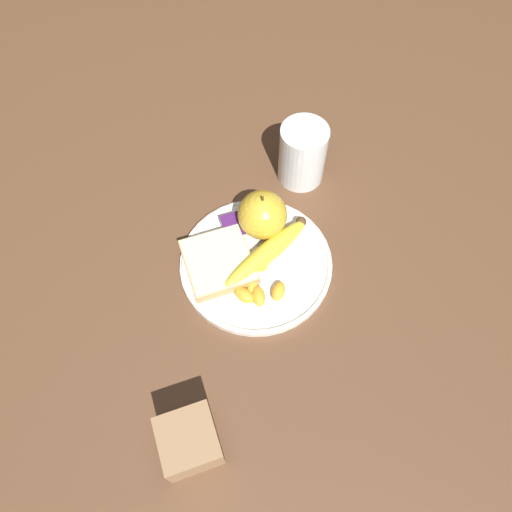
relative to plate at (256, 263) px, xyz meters
name	(u,v)px	position (x,y,z in m)	size (l,w,h in m)	color
ground_plane	(256,265)	(0.00, 0.00, -0.01)	(3.00, 3.00, 0.00)	brown
plate	(256,263)	(0.00, 0.00, 0.00)	(0.25, 0.25, 0.01)	silver
juice_glass	(302,155)	(0.15, -0.14, 0.05)	(0.08, 0.08, 0.11)	silver
apple	(262,215)	(0.06, -0.03, 0.04)	(0.08, 0.08, 0.09)	gold
banana	(265,252)	(0.00, -0.02, 0.02)	(0.10, 0.18, 0.03)	yellow
bread_slice	(219,262)	(0.01, 0.06, 0.02)	(0.11, 0.10, 0.02)	tan
fork	(264,254)	(0.01, -0.02, 0.01)	(0.14, 0.13, 0.00)	silver
jam_packet	(235,228)	(0.07, 0.01, 0.01)	(0.05, 0.04, 0.02)	white
orange_segment_0	(244,295)	(-0.05, 0.04, 0.01)	(0.04, 0.04, 0.02)	#F9A32D
orange_segment_1	(258,296)	(-0.06, 0.02, 0.01)	(0.04, 0.03, 0.02)	#F9A32D
orange_segment_2	(258,265)	(-0.01, 0.00, 0.01)	(0.03, 0.03, 0.02)	#F9A32D
orange_segment_3	(239,282)	(-0.03, 0.04, 0.01)	(0.02, 0.03, 0.01)	#F9A32D
orange_segment_4	(229,275)	(-0.01, 0.05, 0.01)	(0.02, 0.03, 0.01)	#F9A32D
orange_segment_5	(278,291)	(-0.06, -0.01, 0.01)	(0.04, 0.04, 0.02)	#F9A32D
orange_segment_6	(252,287)	(-0.04, 0.02, 0.01)	(0.03, 0.03, 0.01)	#F9A32D
condiment_caddy	(189,441)	(-0.23, 0.17, 0.02)	(0.07, 0.07, 0.06)	#93704C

